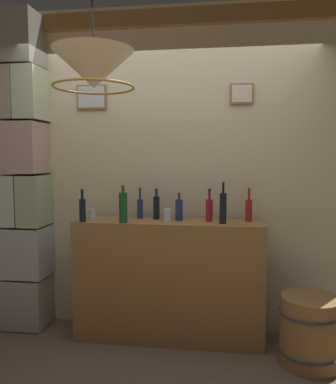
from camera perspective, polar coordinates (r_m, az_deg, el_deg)
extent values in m
cube|color=beige|center=(3.43, 0.74, 3.19)|extent=(3.33, 0.08, 2.88)
cube|color=olive|center=(3.58, 0.63, 24.73)|extent=(3.33, 0.10, 0.14)
cube|color=olive|center=(3.59, -11.39, 13.81)|extent=(0.27, 0.03, 0.22)
cube|color=#B7BABC|center=(3.58, -11.48, 13.85)|extent=(0.24, 0.01, 0.19)
cube|color=olive|center=(3.40, 11.04, 14.30)|extent=(0.20, 0.03, 0.17)
cube|color=beige|center=(3.39, 11.06, 14.34)|extent=(0.17, 0.01, 0.14)
cube|color=#9C968A|center=(3.91, -20.11, -14.96)|extent=(0.37, 0.40, 0.45)
cube|color=#9EA19C|center=(3.77, -20.33, -8.23)|extent=(0.40, 0.40, 0.45)
cube|color=#AFBDAB|center=(3.74, -21.93, -1.07)|extent=(0.18, 0.40, 0.45)
cube|color=#94A783|center=(3.65, -19.17, -1.14)|extent=(0.20, 0.40, 0.45)
cube|color=tan|center=(3.68, -20.80, 6.21)|extent=(0.36, 0.40, 0.45)
cube|color=gray|center=(3.76, -22.43, 13.32)|extent=(0.19, 0.40, 0.45)
cube|color=#B2BD95|center=(3.67, -19.62, 13.63)|extent=(0.20, 0.40, 0.45)
cube|color=gray|center=(3.81, -21.29, 20.48)|extent=(0.35, 0.40, 0.45)
cube|color=olive|center=(3.33, 0.12, -13.12)|extent=(1.59, 0.38, 1.03)
cylinder|color=maroon|center=(3.19, 6.22, -2.78)|extent=(0.06, 0.06, 0.18)
cylinder|color=maroon|center=(3.17, 6.25, -0.44)|extent=(0.02, 0.02, 0.08)
cylinder|color=black|center=(3.17, 6.25, 0.36)|extent=(0.03, 0.03, 0.01)
cylinder|color=black|center=(3.09, 8.28, -2.46)|extent=(0.06, 0.06, 0.25)
cylinder|color=black|center=(3.07, 8.32, 0.64)|extent=(0.02, 0.02, 0.09)
cylinder|color=#B7932D|center=(3.07, 8.34, 1.58)|extent=(0.02, 0.02, 0.01)
cylinder|color=navy|center=(3.34, -4.21, -2.56)|extent=(0.05, 0.05, 0.17)
cylinder|color=navy|center=(3.32, -4.23, -0.37)|extent=(0.02, 0.02, 0.09)
cylinder|color=black|center=(3.32, -4.23, 0.50)|extent=(0.02, 0.02, 0.01)
cylinder|color=#1A4E22|center=(3.13, -6.76, -2.36)|extent=(0.07, 0.07, 0.25)
cylinder|color=#1A4E22|center=(3.11, -6.79, 0.35)|extent=(0.02, 0.02, 0.05)
cylinder|color=maroon|center=(3.11, -6.80, 0.91)|extent=(0.03, 0.03, 0.01)
cylinder|color=black|center=(3.29, -1.75, -2.39)|extent=(0.05, 0.05, 0.20)
cylinder|color=black|center=(3.27, -1.76, -0.19)|extent=(0.02, 0.02, 0.06)
cylinder|color=black|center=(3.27, -1.76, 0.42)|extent=(0.02, 0.02, 0.01)
cylinder|color=navy|center=(3.22, 1.67, -2.73)|extent=(0.06, 0.06, 0.18)
cylinder|color=navy|center=(3.20, 1.68, -0.64)|extent=(0.02, 0.02, 0.06)
cylinder|color=#B7932D|center=(3.20, 1.68, -0.03)|extent=(0.03, 0.03, 0.01)
cylinder|color=maroon|center=(3.25, 12.05, -2.74)|extent=(0.06, 0.06, 0.18)
cylinder|color=maroon|center=(3.23, 12.10, -0.39)|extent=(0.02, 0.02, 0.09)
cylinder|color=maroon|center=(3.23, 12.12, 0.48)|extent=(0.02, 0.02, 0.01)
cylinder|color=black|center=(3.23, -12.75, -2.73)|extent=(0.05, 0.05, 0.19)
cylinder|color=black|center=(3.22, -12.80, -0.41)|extent=(0.02, 0.02, 0.07)
cylinder|color=maroon|center=(3.21, -12.81, 0.35)|extent=(0.03, 0.03, 0.01)
cylinder|color=silver|center=(3.42, -11.38, -3.19)|extent=(0.06, 0.06, 0.08)
cylinder|color=silver|center=(3.19, -0.12, -3.44)|extent=(0.06, 0.06, 0.11)
cone|color=beige|center=(2.56, -11.16, 17.69)|extent=(0.52, 0.52, 0.24)
cylinder|color=black|center=(2.64, -11.28, 23.75)|extent=(0.01, 0.01, 0.33)
torus|color=#AD8433|center=(2.54, -11.11, 15.23)|extent=(0.52, 0.52, 0.02)
cylinder|color=olive|center=(3.21, 20.50, -18.99)|extent=(0.43, 0.43, 0.53)
torus|color=#333338|center=(3.16, 20.59, -16.55)|extent=(0.46, 0.46, 0.02)
torus|color=#333338|center=(3.27, 20.41, -21.34)|extent=(0.46, 0.46, 0.02)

